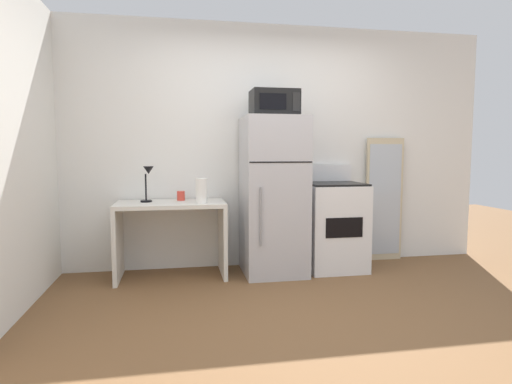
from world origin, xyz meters
name	(u,v)px	position (x,y,z in m)	size (l,w,h in m)	color
ground_plane	(313,321)	(0.00, 0.00, 0.00)	(12.00, 12.00, 0.00)	brown
wall_back_white	(266,147)	(0.00, 1.70, 1.30)	(5.00, 0.10, 2.60)	white
desk	(171,226)	(-1.04, 1.34, 0.52)	(1.06, 0.57, 0.75)	silver
desk_lamp	(148,178)	(-1.25, 1.38, 0.99)	(0.14, 0.12, 0.35)	black
coffee_mug	(181,196)	(-0.94, 1.47, 0.80)	(0.08, 0.08, 0.10)	#D83F33
paper_towel_roll	(201,191)	(-0.74, 1.20, 0.87)	(0.11, 0.11, 0.24)	white
refrigerator	(273,196)	(-0.01, 1.30, 0.80)	(0.62, 0.68, 1.59)	#B7B7BC
microwave	(274,103)	(-0.01, 1.28, 1.72)	(0.46, 0.35, 0.26)	black
oven_range	(333,225)	(0.65, 1.33, 0.47)	(0.60, 0.61, 1.10)	white
leaning_mirror	(384,199)	(1.36, 1.59, 0.70)	(0.44, 0.03, 1.40)	#C6B793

